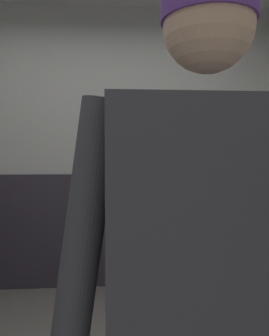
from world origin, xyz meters
The scene contains 4 objects.
wall_back centered at (0.00, 1.72, 1.33)m, with size 3.92×0.12×2.67m, color #B2B2AD.
wainscot_band_back centered at (0.00, 1.65, 0.55)m, with size 3.32×0.03×1.09m, color #2D2833.
urinal_solo centered at (0.39, 1.50, 0.78)m, with size 0.40×0.34×1.24m.
person centered at (0.24, -0.80, 1.01)m, with size 0.69×0.60×1.71m.
Camera 1 is at (0.01, -1.56, 1.33)m, focal length 35.86 mm.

